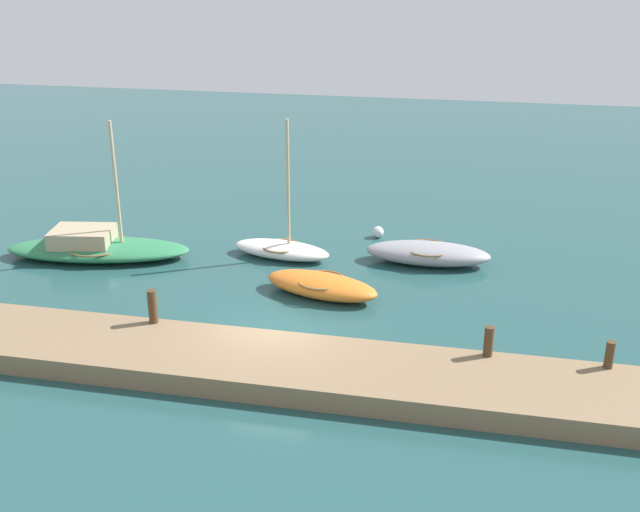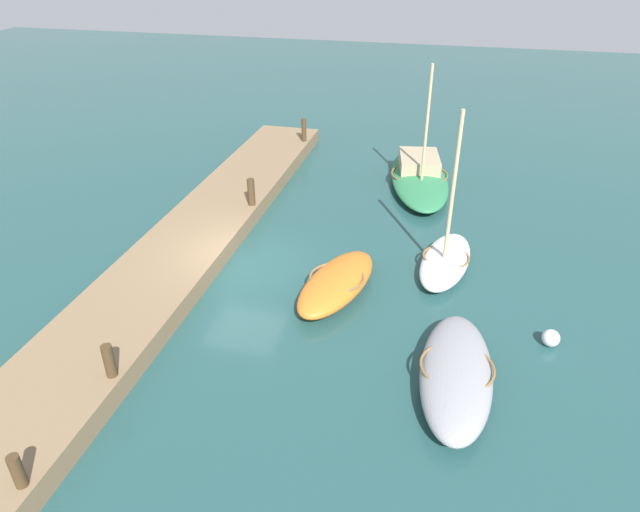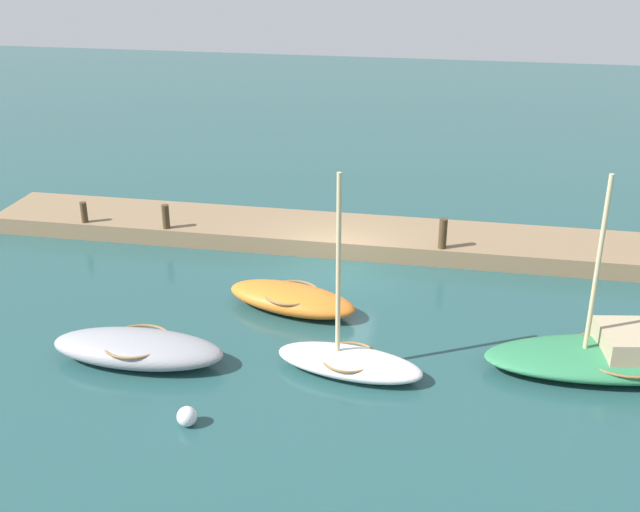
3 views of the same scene
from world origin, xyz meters
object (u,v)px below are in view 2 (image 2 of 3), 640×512
Objects in this scene: mooring_post_mid_east at (109,361)px; mooring_post_east at (17,471)px; motorboat_grey at (456,373)px; sailboat_green at (419,175)px; marker_buoy at (551,338)px; rowboat_orange at (337,283)px; mooring_post_mid_west at (251,192)px; rowboat_white at (446,259)px; mooring_post_west at (304,130)px.

mooring_post_mid_east is 1.14× the size of mooring_post_east.
motorboat_grey is 0.64× the size of sailboat_green.
motorboat_grey is 9.83× the size of marker_buoy.
rowboat_orange is at bearing -19.87° from sailboat_green.
mooring_post_east is (17.56, -5.78, 0.55)m from sailboat_green.
rowboat_white is at bearing 74.77° from mooring_post_mid_west.
sailboat_green is at bearing -156.69° from marker_buoy.
mooring_post_east is (20.15, 0.00, -0.17)m from mooring_post_west.
mooring_post_west reaches higher than marker_buoy.
mooring_post_mid_west is 9.59m from mooring_post_mid_east.
mooring_post_mid_east is at bearing 0.00° from mooring_post_mid_west.
sailboat_green reaches higher than mooring_post_west.
sailboat_green is (-12.30, -1.98, 0.02)m from motorboat_grey.
mooring_post_mid_west is at bearing -96.52° from rowboat_white.
motorboat_grey is at bearing 61.69° from rowboat_orange.
mooring_post_mid_east is at bearing -23.56° from rowboat_orange.
mooring_post_mid_east is (2.17, -7.75, 0.62)m from motorboat_grey.
sailboat_green is at bearing 130.20° from mooring_post_mid_west.
rowboat_orange is 12.37m from mooring_post_west.
rowboat_white reaches higher than sailboat_green.
motorboat_grey is at bearing 14.10° from rowboat_white.
mooring_post_mid_west is at bearing -134.67° from motorboat_grey.
mooring_post_mid_east is at bearing -34.81° from rowboat_white.
rowboat_white is at bearing 136.48° from mooring_post_mid_east.
rowboat_white is at bearing 145.93° from mooring_post_east.
rowboat_white is (-2.19, 3.10, -0.02)m from rowboat_orange.
rowboat_orange reaches higher than marker_buoy.
mooring_post_west reaches higher than mooring_post_east.
rowboat_white reaches higher than mooring_post_mid_east.
mooring_post_mid_west is (-7.42, -7.75, 0.70)m from motorboat_grey.
rowboat_white is 4.37m from marker_buoy.
rowboat_white is (-5.45, -0.51, -0.05)m from motorboat_grey.
mooring_post_east is 1.60× the size of marker_buoy.
mooring_post_mid_east reaches higher than rowboat_orange.
motorboat_grey is 3.23m from marker_buoy.
marker_buoy is (1.08, 6.00, -0.14)m from rowboat_orange.
motorboat_grey reaches higher than rowboat_orange.
rowboat_white is at bearing -138.44° from marker_buoy.
sailboat_green is at bearing -171.81° from motorboat_grey.
mooring_post_west is at bearing -123.77° from sailboat_green.
mooring_post_mid_east is (17.06, 0.00, -0.12)m from mooring_post_west.
rowboat_orange is 0.80× the size of rowboat_white.
marker_buoy is (-4.35, 10.14, -0.79)m from mooring_post_mid_east.
mooring_post_mid_east is at bearing -31.38° from sailboat_green.
mooring_post_mid_east reaches higher than motorboat_grey.
motorboat_grey is 16.80m from mooring_post_west.
mooring_post_east is at bearing -25.36° from rowboat_white.
sailboat_green is at bearing 161.79° from mooring_post_east.
mooring_post_west is 20.15m from mooring_post_east.
motorboat_grey is 8.08m from mooring_post_mid_east.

